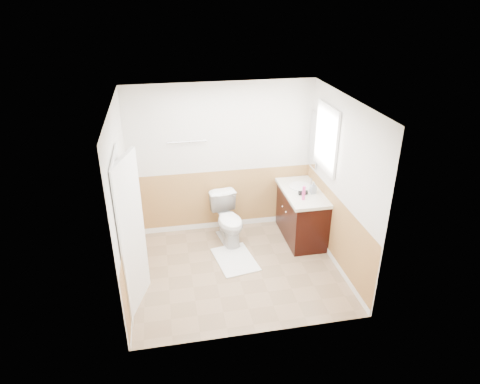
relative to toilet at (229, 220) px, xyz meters
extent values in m
plane|color=#8C7051|center=(-0.02, -0.82, -0.39)|extent=(3.00, 3.00, 0.00)
plane|color=white|center=(-0.02, -0.82, 2.11)|extent=(3.00, 3.00, 0.00)
plane|color=silver|center=(-0.02, 0.48, 0.86)|extent=(3.00, 0.00, 3.00)
plane|color=silver|center=(-0.02, -2.12, 0.86)|extent=(3.00, 0.00, 3.00)
plane|color=silver|center=(-1.52, -0.82, 0.86)|extent=(0.00, 3.00, 3.00)
plane|color=silver|center=(1.48, -0.82, 0.86)|extent=(0.00, 3.00, 3.00)
plane|color=tan|center=(-0.02, 0.47, 0.11)|extent=(3.00, 0.00, 3.00)
plane|color=tan|center=(-0.02, -2.11, 0.11)|extent=(3.00, 0.00, 3.00)
plane|color=tan|center=(-1.51, -0.82, 0.11)|extent=(0.00, 2.60, 2.60)
plane|color=tan|center=(1.47, -0.82, 0.11)|extent=(0.00, 2.60, 2.60)
imported|color=white|center=(0.00, 0.00, 0.00)|extent=(0.56, 0.83, 0.78)
cube|color=white|center=(0.00, -0.58, -0.38)|extent=(0.68, 0.88, 0.02)
cube|color=black|center=(1.19, -0.12, 0.01)|extent=(0.55, 1.10, 0.80)
sphere|color=#B4B3BA|center=(0.89, -0.22, 0.16)|extent=(0.03, 0.03, 0.03)
sphere|color=silver|center=(0.89, -0.02, 0.16)|extent=(0.03, 0.03, 0.03)
cube|color=white|center=(1.18, -0.12, 0.44)|extent=(0.60, 1.15, 0.05)
cylinder|color=silver|center=(1.19, 0.03, 0.47)|extent=(0.36, 0.36, 0.02)
cylinder|color=#B7B6BD|center=(1.37, 0.03, 0.53)|extent=(0.02, 0.02, 0.14)
cylinder|color=#D93888|center=(1.09, -0.41, 0.57)|extent=(0.05, 0.05, 0.22)
imported|color=#8B939C|center=(1.31, -0.22, 0.56)|extent=(0.09, 0.09, 0.19)
cylinder|color=black|center=(1.14, -0.24, 0.50)|extent=(0.14, 0.07, 0.07)
cylinder|color=black|center=(1.11, -0.21, 0.47)|extent=(0.03, 0.03, 0.07)
cube|color=silver|center=(1.45, 0.28, 1.16)|extent=(0.02, 0.35, 0.90)
cube|color=white|center=(1.45, -0.23, 1.36)|extent=(0.04, 0.80, 1.00)
cube|color=white|center=(1.46, -0.23, 1.36)|extent=(0.01, 0.70, 0.90)
cube|color=white|center=(-1.42, -1.27, 0.63)|extent=(0.29, 0.78, 2.04)
cube|color=white|center=(-1.50, -1.27, 0.64)|extent=(0.02, 0.92, 2.10)
sphere|color=silver|center=(-1.36, -0.94, 0.56)|extent=(0.06, 0.06, 0.06)
cylinder|color=silver|center=(-0.57, 0.43, 1.21)|extent=(0.62, 0.02, 0.02)
cylinder|color=silver|center=(-0.12, 0.41, 0.31)|extent=(0.14, 0.02, 0.02)
cylinder|color=white|center=(-0.12, 0.41, 0.31)|extent=(0.10, 0.11, 0.11)
cube|color=white|center=(-0.12, 0.41, 0.20)|extent=(0.10, 0.01, 0.16)
camera|label=1|loc=(-0.94, -5.88, 3.39)|focal=31.75mm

